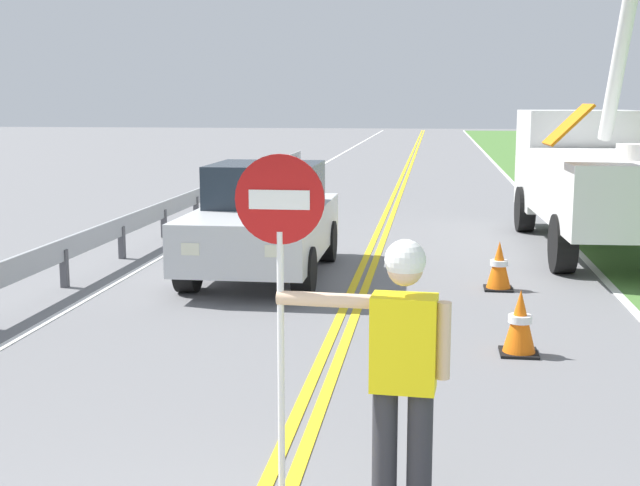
# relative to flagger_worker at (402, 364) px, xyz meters

# --- Properties ---
(centerline_yellow_left) EXTENTS (0.11, 110.00, 0.01)m
(centerline_yellow_left) POSITION_rel_flagger_worker_xyz_m (-0.94, 17.82, -1.04)
(centerline_yellow_left) COLOR yellow
(centerline_yellow_left) RESTS_ON ground
(centerline_yellow_right) EXTENTS (0.11, 110.00, 0.01)m
(centerline_yellow_right) POSITION_rel_flagger_worker_xyz_m (-0.76, 17.82, -1.04)
(centerline_yellow_right) COLOR yellow
(centerline_yellow_right) RESTS_ON ground
(edge_line_right) EXTENTS (0.12, 110.00, 0.01)m
(edge_line_right) POSITION_rel_flagger_worker_xyz_m (2.75, 17.82, -1.04)
(edge_line_right) COLOR silver
(edge_line_right) RESTS_ON ground
(edge_line_left) EXTENTS (0.12, 110.00, 0.01)m
(edge_line_left) POSITION_rel_flagger_worker_xyz_m (-4.45, 17.82, -1.04)
(edge_line_left) COLOR silver
(edge_line_left) RESTS_ON ground
(flagger_worker) EXTENTS (1.09, 0.27, 1.83)m
(flagger_worker) POSITION_rel_flagger_worker_xyz_m (0.00, 0.00, 0.00)
(flagger_worker) COLOR #2D2D33
(flagger_worker) RESTS_ON ground
(stop_sign_paddle) EXTENTS (0.56, 0.04, 2.33)m
(stop_sign_paddle) POSITION_rel_flagger_worker_xyz_m (-0.77, 0.05, 0.66)
(stop_sign_paddle) COLOR silver
(stop_sign_paddle) RESTS_ON ground
(utility_bucket_truck) EXTENTS (2.67, 6.88, 6.09)m
(utility_bucket_truck) POSITION_rel_flagger_worker_xyz_m (3.12, 10.86, 0.39)
(utility_bucket_truck) COLOR silver
(utility_bucket_truck) RESTS_ON ground
(oncoming_sedan_nearest) EXTENTS (1.92, 4.11, 1.70)m
(oncoming_sedan_nearest) POSITION_rel_flagger_worker_xyz_m (-2.39, 7.57, -0.21)
(oncoming_sedan_nearest) COLOR silver
(oncoming_sedan_nearest) RESTS_ON ground
(traffic_cone_lead) EXTENTS (0.40, 0.40, 0.70)m
(traffic_cone_lead) POSITION_rel_flagger_worker_xyz_m (1.10, 3.81, -0.71)
(traffic_cone_lead) COLOR orange
(traffic_cone_lead) RESTS_ON ground
(traffic_cone_mid) EXTENTS (0.40, 0.40, 0.70)m
(traffic_cone_mid) POSITION_rel_flagger_worker_xyz_m (1.12, 6.96, -0.71)
(traffic_cone_mid) COLOR orange
(traffic_cone_mid) RESTS_ON ground
(guardrail_left_shoulder) EXTENTS (0.10, 32.00, 0.71)m
(guardrail_left_shoulder) POSITION_rel_flagger_worker_xyz_m (-5.05, 12.00, -0.53)
(guardrail_left_shoulder) COLOR #9EA0A3
(guardrail_left_shoulder) RESTS_ON ground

